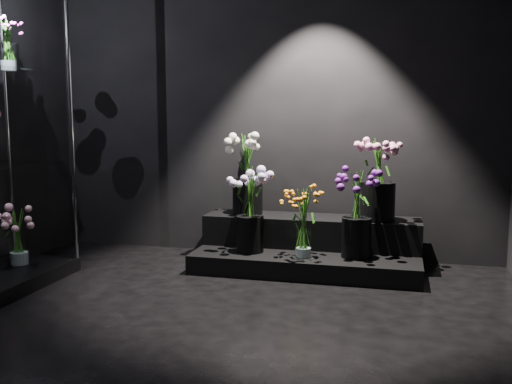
% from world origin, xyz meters
% --- Properties ---
extents(floor, '(4.00, 4.00, 0.00)m').
position_xyz_m(floor, '(0.00, 0.00, 0.00)').
color(floor, black).
rests_on(floor, ground).
extents(wall_back, '(4.00, 0.00, 4.00)m').
position_xyz_m(wall_back, '(0.00, 2.00, 1.40)').
color(wall_back, black).
rests_on(wall_back, floor).
extents(display_riser, '(1.79, 0.80, 0.40)m').
position_xyz_m(display_riser, '(0.42, 1.64, 0.17)').
color(display_riser, black).
rests_on(display_riser, floor).
extents(bouquet_orange_bells, '(0.33, 0.33, 0.57)m').
position_xyz_m(bouquet_orange_bells, '(0.42, 1.35, 0.44)').
color(bouquet_orange_bells, white).
rests_on(bouquet_orange_bells, display_riser).
extents(bouquet_lilac, '(0.40, 0.40, 0.67)m').
position_xyz_m(bouquet_lilac, '(-0.03, 1.42, 0.54)').
color(bouquet_lilac, black).
rests_on(bouquet_lilac, display_riser).
extents(bouquet_purple, '(0.34, 0.34, 0.68)m').
position_xyz_m(bouquet_purple, '(0.81, 1.45, 0.53)').
color(bouquet_purple, black).
rests_on(bouquet_purple, display_riser).
extents(bouquet_cream_roses, '(0.46, 0.46, 0.68)m').
position_xyz_m(bouquet_cream_roses, '(-0.14, 1.76, 0.78)').
color(bouquet_cream_roses, black).
rests_on(bouquet_cream_roses, display_riser).
extents(bouquet_pink_roses, '(0.36, 0.36, 0.66)m').
position_xyz_m(bouquet_pink_roses, '(0.96, 1.71, 0.76)').
color(bouquet_pink_roses, black).
rests_on(bouquet_pink_roses, display_riser).
extents(bouquet_case_magenta, '(0.30, 0.30, 0.40)m').
position_xyz_m(bouquet_case_magenta, '(-1.67, 0.75, 1.77)').
color(bouquet_case_magenta, white).
rests_on(bouquet_case_magenta, display_case).
extents(bouquet_case_base_pink, '(0.40, 0.40, 0.43)m').
position_xyz_m(bouquet_case_base_pink, '(-1.68, 0.76, 0.34)').
color(bouquet_case_base_pink, white).
rests_on(bouquet_case_base_pink, display_case).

